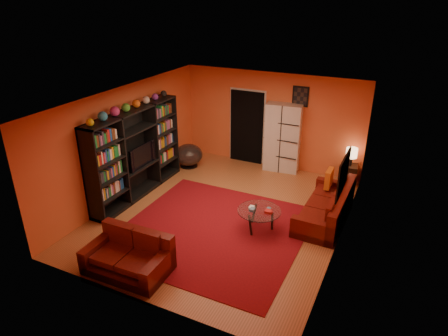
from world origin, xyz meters
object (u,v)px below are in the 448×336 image
at_px(coffee_table, 259,212).
at_px(bowl_chair, 188,155).
at_px(storage_cabinet, 283,138).
at_px(entertainment_unit, 136,153).
at_px(tv, 139,155).
at_px(sofa, 329,207).
at_px(loveseat, 130,255).
at_px(table_lamp, 352,153).
at_px(side_table, 349,174).

relative_size(coffee_table, bowl_chair, 1.14).
bearing_deg(storage_cabinet, entertainment_unit, -139.54).
distance_m(entertainment_unit, tv, 0.10).
relative_size(entertainment_unit, sofa, 1.39).
bearing_deg(loveseat, storage_cabinet, -12.79).
bearing_deg(bowl_chair, table_lamp, 11.26).
distance_m(tv, side_table, 5.25).
bearing_deg(sofa, bowl_chair, 165.78).
xyz_separation_m(tv, storage_cabinet, (2.63, 2.74, -0.06)).
distance_m(coffee_table, storage_cabinet, 3.14).
bearing_deg(side_table, entertainment_unit, -148.52).
distance_m(side_table, table_lamp, 0.57).
distance_m(entertainment_unit, coffee_table, 3.28).
relative_size(tv, table_lamp, 2.01).
distance_m(coffee_table, table_lamp, 3.29).
xyz_separation_m(coffee_table, bowl_chair, (-2.93, 2.16, -0.07)).
distance_m(tv, table_lamp, 5.20).
distance_m(coffee_table, side_table, 3.27).
height_order(sofa, storage_cabinet, storage_cabinet).
height_order(entertainment_unit, table_lamp, entertainment_unit).
xyz_separation_m(sofa, loveseat, (-2.79, -3.20, -0.00)).
xyz_separation_m(entertainment_unit, bowl_chair, (0.27, 1.91, -0.71)).
distance_m(bowl_chair, table_lamp, 4.33).
xyz_separation_m(tv, side_table, (4.44, 2.69, -0.74)).
bearing_deg(sofa, entertainment_unit, -168.91).
relative_size(tv, coffee_table, 1.04).
xyz_separation_m(entertainment_unit, side_table, (4.49, 2.75, -0.80)).
distance_m(loveseat, side_table, 5.91).
bearing_deg(loveseat, bowl_chair, 15.93).
height_order(sofa, loveseat, same).
relative_size(tv, loveseat, 0.63).
distance_m(coffee_table, bowl_chair, 3.64).
height_order(coffee_table, table_lamp, table_lamp).
height_order(loveseat, storage_cabinet, storage_cabinet).
distance_m(entertainment_unit, sofa, 4.54).
bearing_deg(bowl_chair, coffee_table, -36.43).
xyz_separation_m(loveseat, side_table, (2.87, 5.17, -0.04)).
relative_size(sofa, bowl_chair, 2.75).
bearing_deg(coffee_table, table_lamp, 66.81).
xyz_separation_m(bowl_chair, side_table, (4.22, 0.84, -0.09)).
bearing_deg(table_lamp, tv, -148.78).
relative_size(sofa, loveseat, 1.46).
bearing_deg(tv, side_table, -58.78).
bearing_deg(side_table, storage_cabinet, 178.42).
xyz_separation_m(coffee_table, table_lamp, (1.29, 3.00, 0.42)).
bearing_deg(coffee_table, tv, 174.38).
relative_size(entertainment_unit, loveseat, 2.04).
bearing_deg(entertainment_unit, bowl_chair, 81.81).
height_order(tv, loveseat, tv).
bearing_deg(loveseat, entertainment_unit, 32.48).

